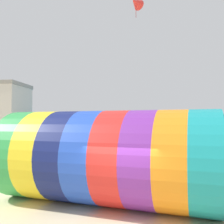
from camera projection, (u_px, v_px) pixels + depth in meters
sea at (140, 139)px, 48.10m from camera, size 120.00×40.00×0.10m
giant_inflatable_tube at (106, 157)px, 10.21m from camera, size 9.38×5.51×3.80m
kite_red_delta at (136, 3)px, 17.20m from camera, size 1.13×1.15×1.48m
bystander_near_water at (124, 151)px, 20.46m from camera, size 0.30×0.40×1.81m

